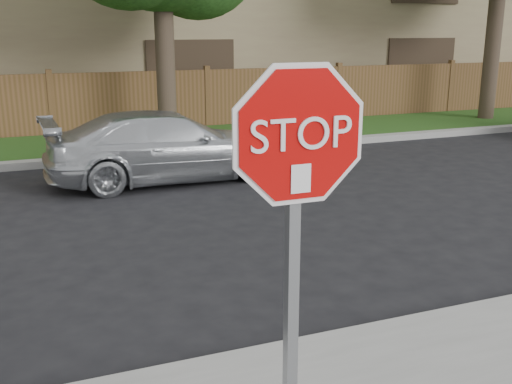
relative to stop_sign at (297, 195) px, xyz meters
name	(u,v)px	position (x,y,z in m)	size (l,w,h in m)	color
ground	(144,379)	(-0.60, 1.48, -1.83)	(90.00, 90.00, 0.00)	black
far_curb	(64,162)	(-0.60, 9.63, -1.75)	(70.00, 0.30, 0.15)	gray
grass_strip	(59,148)	(-0.60, 11.28, -1.77)	(70.00, 3.00, 0.12)	#1E4714
fence	(52,107)	(-0.60, 12.88, -1.03)	(70.00, 0.12, 1.60)	#51381C
apartment_building	(34,0)	(-0.60, 18.48, 1.70)	(35.20, 9.20, 7.20)	#8A7656
stop_sign	(297,195)	(0.00, 0.00, 0.00)	(1.01, 0.13, 2.55)	gray
sedan_right	(168,146)	(1.09, 7.71, -1.21)	(1.75, 4.30, 1.25)	silver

